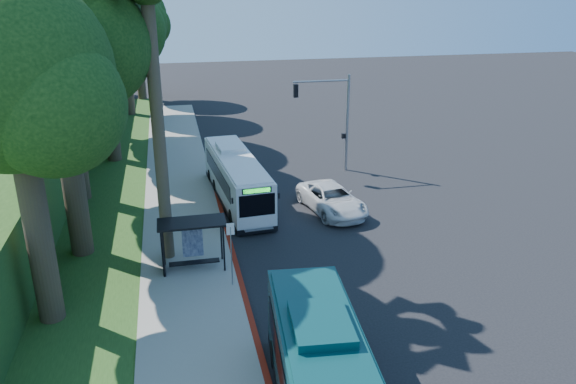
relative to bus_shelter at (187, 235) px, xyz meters
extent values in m
plane|color=black|center=(7.26, 2.86, -1.81)|extent=(140.00, 140.00, 0.00)
cube|color=gray|center=(-0.04, 2.86, -1.75)|extent=(4.50, 70.00, 0.12)
cube|color=maroon|center=(2.26, -1.14, -1.74)|extent=(0.25, 30.00, 0.13)
cube|color=#234719|center=(-5.74, 7.86, -1.78)|extent=(8.00, 70.00, 0.06)
cube|color=black|center=(0.26, -0.14, 0.69)|extent=(3.20, 1.50, 0.10)
cube|color=black|center=(-1.19, -0.14, -0.61)|extent=(0.06, 1.30, 2.20)
cube|color=navy|center=(0.26, 0.56, -0.56)|extent=(1.00, 0.12, 1.70)
cube|color=black|center=(0.26, -0.24, -1.36)|extent=(2.40, 0.40, 0.06)
cube|color=black|center=(-1.14, 0.46, -0.61)|extent=(0.08, 0.08, 2.40)
cube|color=black|center=(1.66, 0.46, -0.61)|extent=(0.08, 0.08, 2.40)
cube|color=black|center=(-1.14, -0.74, -0.61)|extent=(0.08, 0.08, 2.40)
cube|color=black|center=(1.66, -0.74, -0.61)|extent=(0.08, 0.08, 2.40)
cylinder|color=gray|center=(1.86, -2.14, -0.31)|extent=(0.06, 0.06, 3.00)
cube|color=white|center=(1.86, -2.14, 1.09)|extent=(0.35, 0.04, 0.55)
cylinder|color=gray|center=(12.06, 12.86, 1.69)|extent=(0.20, 0.20, 7.00)
cylinder|color=gray|center=(10.06, 12.86, 4.79)|extent=(4.00, 0.14, 0.14)
cube|color=black|center=(8.26, 12.86, 4.19)|extent=(0.30, 0.30, 0.90)
cube|color=black|center=(11.81, 12.86, 0.79)|extent=(0.25, 0.25, 0.35)
cylinder|color=#4C3F2D|center=(-0.94, 1.36, 4.69)|extent=(0.60, 0.60, 13.00)
cylinder|color=#382B1E|center=(-5.24, 2.86, 3.44)|extent=(1.10, 1.10, 10.50)
sphere|color=black|center=(-5.24, 2.86, 9.89)|extent=(8.00, 8.00, 8.00)
sphere|color=black|center=(-3.64, 1.66, 8.69)|extent=(5.60, 5.60, 5.60)
sphere|color=black|center=(-6.64, 4.26, 8.99)|extent=(5.20, 5.20, 5.20)
cylinder|color=#382B1E|center=(-6.24, 10.86, 4.14)|extent=(1.18, 1.18, 11.90)
sphere|color=black|center=(-4.24, 9.36, 10.09)|extent=(7.00, 7.00, 7.00)
cylinder|color=#382B1E|center=(-4.74, 18.86, 3.09)|extent=(1.06, 1.06, 9.80)
sphere|color=black|center=(-4.74, 18.86, 9.11)|extent=(8.40, 8.40, 8.40)
sphere|color=black|center=(-3.06, 17.60, 7.99)|extent=(5.88, 5.88, 5.88)
sphere|color=black|center=(-6.21, 20.33, 8.27)|extent=(5.46, 5.46, 5.46)
cylinder|color=#382B1E|center=(-6.74, 26.86, 3.79)|extent=(1.14, 1.14, 11.20)
sphere|color=black|center=(-4.82, 25.42, 9.39)|extent=(6.72, 6.72, 6.72)
sphere|color=black|center=(-8.42, 28.54, 9.71)|extent=(6.24, 6.24, 6.24)
cylinder|color=#382B1E|center=(-4.24, 34.86, 2.74)|extent=(1.02, 1.02, 9.10)
sphere|color=black|center=(-4.24, 34.86, 8.33)|extent=(8.00, 8.00, 8.00)
sphere|color=black|center=(-2.64, 33.66, 7.29)|extent=(5.60, 5.60, 5.60)
sphere|color=black|center=(-5.64, 36.26, 7.55)|extent=(5.20, 5.20, 5.20)
cylinder|color=#382B1E|center=(-3.24, 42.86, 2.39)|extent=(0.98, 0.98, 8.40)
sphere|color=black|center=(-3.24, 42.86, 7.55)|extent=(7.00, 7.00, 7.00)
sphere|color=black|center=(-1.84, 41.81, 6.59)|extent=(4.90, 4.90, 4.90)
sphere|color=black|center=(-4.47, 44.08, 6.83)|extent=(4.55, 4.55, 4.55)
cylinder|color=#382B1E|center=(-5.74, -3.14, 2.74)|extent=(1.02, 1.02, 9.10)
sphere|color=black|center=(-5.74, -3.14, 8.33)|extent=(7.20, 7.20, 7.20)
sphere|color=black|center=(-4.30, -4.22, 7.29)|extent=(5.04, 5.04, 5.04)
cube|color=silver|center=(3.46, 8.38, -0.23)|extent=(3.11, 10.81, 2.53)
cube|color=black|center=(3.46, 8.38, -1.54)|extent=(3.14, 10.87, 0.31)
cube|color=black|center=(3.42, 8.83, 0.02)|extent=(2.98, 8.48, 0.98)
cube|color=black|center=(3.88, 3.11, -0.03)|extent=(2.00, 0.27, 1.24)
cube|color=black|center=(3.03, 13.66, 0.06)|extent=(1.82, 0.25, 0.89)
cube|color=#19E533|center=(3.88, 3.10, 0.82)|extent=(1.48, 0.21, 0.25)
cube|color=silver|center=(3.46, 8.38, 1.08)|extent=(2.89, 10.27, 0.11)
cube|color=silver|center=(3.31, 10.16, 1.23)|extent=(1.76, 2.34, 0.31)
cylinder|color=black|center=(2.70, 4.90, -1.36)|extent=(0.34, 0.91, 0.89)
cylinder|color=black|center=(4.75, 5.06, -1.36)|extent=(0.34, 0.91, 0.89)
cylinder|color=black|center=(2.11, 12.34, -1.36)|extent=(0.34, 0.91, 0.89)
cylinder|color=black|center=(4.16, 12.51, -1.36)|extent=(0.34, 0.91, 0.89)
cube|color=black|center=(3.96, -6.80, 0.27)|extent=(2.02, 0.29, 0.99)
cube|color=#0A373A|center=(3.46, -12.66, 1.41)|extent=(3.27, 11.44, 0.12)
cube|color=#0A373A|center=(3.62, -10.69, 1.58)|extent=(1.97, 2.62, 0.35)
cylinder|color=black|center=(2.70, -8.07, -1.31)|extent=(0.38, 1.01, 0.99)
cylinder|color=black|center=(4.98, -8.26, -1.31)|extent=(0.38, 1.01, 0.99)
imported|color=silver|center=(8.81, 5.47, -1.02)|extent=(3.57, 6.06, 1.58)
camera|label=1|loc=(-0.43, -24.63, 11.39)|focal=35.00mm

